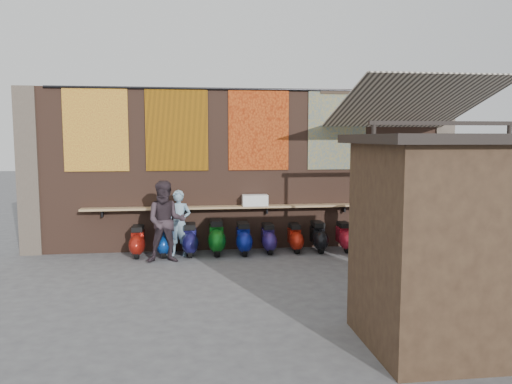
# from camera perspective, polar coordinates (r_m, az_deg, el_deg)

# --- Properties ---
(ground) EXTENTS (70.00, 70.00, 0.00)m
(ground) POSITION_cam_1_polar(r_m,az_deg,el_deg) (10.29, 0.51, -9.55)
(ground) COLOR #474749
(ground) RESTS_ON ground
(brick_wall) EXTENTS (10.00, 0.40, 4.00)m
(brick_wall) POSITION_cam_1_polar(r_m,az_deg,el_deg) (12.61, -1.18, 2.58)
(brick_wall) COLOR brown
(brick_wall) RESTS_ON ground
(pier_left) EXTENTS (0.50, 0.50, 4.00)m
(pier_left) POSITION_cam_1_polar(r_m,az_deg,el_deg) (13.11, -24.42, 2.17)
(pier_left) COLOR #4C4238
(pier_left) RESTS_ON ground
(pier_right) EXTENTS (0.50, 0.50, 4.00)m
(pier_right) POSITION_cam_1_polar(r_m,az_deg,el_deg) (14.16, 20.25, 2.60)
(pier_right) COLOR #4C4238
(pier_right) RESTS_ON ground
(eating_counter) EXTENTS (8.00, 0.32, 0.05)m
(eating_counter) POSITION_cam_1_polar(r_m,az_deg,el_deg) (12.34, -0.98, -1.70)
(eating_counter) COLOR #9E7A51
(eating_counter) RESTS_ON brick_wall
(shelf_box) EXTENTS (0.62, 0.30, 0.27)m
(shelf_box) POSITION_cam_1_polar(r_m,az_deg,el_deg) (12.31, -0.12, -0.95)
(shelf_box) COLOR white
(shelf_box) RESTS_ON eating_counter
(tapestry_redgold) EXTENTS (1.50, 0.02, 2.00)m
(tapestry_redgold) POSITION_cam_1_polar(r_m,az_deg,el_deg) (12.49, -17.84, 6.84)
(tapestry_redgold) COLOR #A02F17
(tapestry_redgold) RESTS_ON brick_wall
(tapestry_sun) EXTENTS (1.50, 0.02, 2.00)m
(tapestry_sun) POSITION_cam_1_polar(r_m,az_deg,el_deg) (12.30, -9.03, 7.08)
(tapestry_sun) COLOR orange
(tapestry_sun) RESTS_ON brick_wall
(tapestry_orange) EXTENTS (1.50, 0.02, 2.00)m
(tapestry_orange) POSITION_cam_1_polar(r_m,az_deg,el_deg) (12.41, 0.31, 7.14)
(tapestry_orange) COLOR #BF4C17
(tapestry_orange) RESTS_ON brick_wall
(tapestry_multi) EXTENTS (1.50, 0.02, 2.00)m
(tapestry_multi) POSITION_cam_1_polar(r_m,az_deg,el_deg) (12.83, 9.26, 7.03)
(tapestry_multi) COLOR #255287
(tapestry_multi) RESTS_ON brick_wall
(hang_rail) EXTENTS (9.50, 0.06, 0.06)m
(hang_rail) POSITION_cam_1_polar(r_m,az_deg,el_deg) (12.42, -1.08, 11.67)
(hang_rail) COLOR black
(hang_rail) RESTS_ON brick_wall
(scooter_stool_0) EXTENTS (0.34, 0.76, 0.72)m
(scooter_stool_0) POSITION_cam_1_polar(r_m,az_deg,el_deg) (12.14, -13.37, -5.53)
(scooter_stool_0) COLOR maroon
(scooter_stool_0) RESTS_ON ground
(scooter_stool_1) EXTENTS (0.36, 0.80, 0.76)m
(scooter_stool_1) POSITION_cam_1_polar(r_m,az_deg,el_deg) (12.08, -10.45, -5.44)
(scooter_stool_1) COLOR navy
(scooter_stool_1) RESTS_ON ground
(scooter_stool_2) EXTENTS (0.36, 0.80, 0.76)m
(scooter_stool_2) POSITION_cam_1_polar(r_m,az_deg,el_deg) (12.03, -7.54, -5.44)
(scooter_stool_2) COLOR #151348
(scooter_stool_2) RESTS_ON ground
(scooter_stool_3) EXTENTS (0.39, 0.87, 0.83)m
(scooter_stool_3) POSITION_cam_1_polar(r_m,az_deg,el_deg) (12.10, -4.55, -5.17)
(scooter_stool_3) COLOR #0C5A15
(scooter_stool_3) RESTS_ON ground
(scooter_stool_4) EXTENTS (0.36, 0.80, 0.76)m
(scooter_stool_4) POSITION_cam_1_polar(r_m,az_deg,el_deg) (12.08, -1.45, -5.34)
(scooter_stool_4) COLOR navy
(scooter_stool_4) RESTS_ON ground
(scooter_stool_5) EXTENTS (0.33, 0.74, 0.70)m
(scooter_stool_5) POSITION_cam_1_polar(r_m,az_deg,el_deg) (12.23, 1.42, -5.33)
(scooter_stool_5) COLOR navy
(scooter_stool_5) RESTS_ON ground
(scooter_stool_6) EXTENTS (0.32, 0.71, 0.68)m
(scooter_stool_6) POSITION_cam_1_polar(r_m,az_deg,el_deg) (12.37, 4.48, -5.27)
(scooter_stool_6) COLOR #9A190B
(scooter_stool_6) RESTS_ON ground
(scooter_stool_7) EXTENTS (0.35, 0.77, 0.73)m
(scooter_stool_7) POSITION_cam_1_polar(r_m,az_deg,el_deg) (12.46, 7.14, -5.10)
(scooter_stool_7) COLOR black
(scooter_stool_7) RESTS_ON ground
(scooter_stool_8) EXTENTS (0.33, 0.74, 0.70)m
(scooter_stool_8) POSITION_cam_1_polar(r_m,az_deg,el_deg) (12.62, 10.07, -5.06)
(scooter_stool_8) COLOR #A31527
(scooter_stool_8) RESTS_ON ground
(diner_left) EXTENTS (0.65, 0.51, 1.57)m
(diner_left) POSITION_cam_1_polar(r_m,az_deg,el_deg) (11.99, -8.79, -3.53)
(diner_left) COLOR #7C9EB4
(diner_left) RESTS_ON ground
(diner_right) EXTENTS (0.91, 0.72, 1.85)m
(diner_right) POSITION_cam_1_polar(r_m,az_deg,el_deg) (11.38, -10.24, -3.36)
(diner_right) COLOR #34282F
(diner_right) RESTS_ON ground
(shopper_navy) EXTENTS (0.96, 0.86, 1.57)m
(shopper_navy) POSITION_cam_1_polar(r_m,az_deg,el_deg) (11.15, 20.15, -4.57)
(shopper_navy) COLOR black
(shopper_navy) RESTS_ON ground
(shopper_grey) EXTENTS (1.14, 1.07, 1.55)m
(shopper_grey) POSITION_cam_1_polar(r_m,az_deg,el_deg) (10.86, 16.02, -4.77)
(shopper_grey) COLOR #5D5D62
(shopper_grey) RESTS_ON ground
(shopper_tan) EXTENTS (0.88, 0.80, 1.52)m
(shopper_tan) POSITION_cam_1_polar(r_m,az_deg,el_deg) (11.89, 12.50, -3.82)
(shopper_tan) COLOR #846654
(shopper_tan) RESTS_ON ground
(market_stall) EXTENTS (2.51, 1.88, 2.72)m
(market_stall) POSITION_cam_1_polar(r_m,az_deg,el_deg) (7.21, 22.48, -5.73)
(market_stall) COLOR black
(market_stall) RESTS_ON ground
(stall_roof) EXTENTS (2.81, 2.17, 0.12)m
(stall_roof) POSITION_cam_1_polar(r_m,az_deg,el_deg) (7.07, 22.95, 5.61)
(stall_roof) COLOR black
(stall_roof) RESTS_ON market_stall
(stall_sign) EXTENTS (1.20, 0.04, 0.50)m
(stall_sign) POSITION_cam_1_polar(r_m,az_deg,el_deg) (7.97, 19.18, -0.06)
(stall_sign) COLOR gold
(stall_sign) RESTS_ON market_stall
(stall_shelf) EXTENTS (2.08, 0.10, 0.06)m
(stall_shelf) POSITION_cam_1_polar(r_m,az_deg,el_deg) (8.12, 18.94, -6.94)
(stall_shelf) COLOR #473321
(stall_shelf) RESTS_ON market_stall
(awning_canvas) EXTENTS (3.20, 3.28, 0.97)m
(awning_canvas) POSITION_cam_1_polar(r_m,az_deg,el_deg) (11.80, 17.23, 9.60)
(awning_canvas) COLOR beige
(awning_canvas) RESTS_ON brick_wall
(awning_ledger) EXTENTS (3.30, 0.08, 0.12)m
(awning_ledger) POSITION_cam_1_polar(r_m,az_deg,el_deg) (13.29, 14.38, 10.99)
(awning_ledger) COLOR #33261C
(awning_ledger) RESTS_ON brick_wall
(awning_header) EXTENTS (3.00, 0.08, 0.08)m
(awning_header) POSITION_cam_1_polar(r_m,az_deg,el_deg) (10.43, 20.60, 7.38)
(awning_header) COLOR black
(awning_header) RESTS_ON awning_post_left
(awning_post_left) EXTENTS (0.09, 0.09, 3.10)m
(awning_post_left) POSITION_cam_1_polar(r_m,az_deg,el_deg) (9.93, 13.11, -1.16)
(awning_post_left) COLOR black
(awning_post_left) RESTS_ON ground
(awning_post_right) EXTENTS (0.09, 0.09, 3.10)m
(awning_post_right) POSITION_cam_1_polar(r_m,az_deg,el_deg) (11.22, 26.63, -0.83)
(awning_post_right) COLOR black
(awning_post_right) RESTS_ON ground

